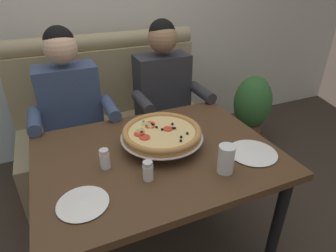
{
  "coord_description": "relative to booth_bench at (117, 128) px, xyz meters",
  "views": [
    {
      "loc": [
        -0.43,
        -1.15,
        1.57
      ],
      "look_at": [
        0.1,
        0.08,
        0.83
      ],
      "focal_mm": 30.36,
      "sensor_mm": 36.0,
      "label": 1
    }
  ],
  "objects": [
    {
      "name": "dining_table",
      "position": [
        0.0,
        -0.92,
        0.25
      ],
      "size": [
        1.22,
        0.91,
        0.73
      ],
      "color": "#4C331E",
      "rests_on": "ground_plane"
    },
    {
      "name": "potted_plant",
      "position": [
        1.32,
        -0.09,
        -0.01
      ],
      "size": [
        0.36,
        0.36,
        0.7
      ],
      "color": "brown",
      "rests_on": "ground_plane"
    },
    {
      "name": "diner_left",
      "position": [
        -0.34,
        -0.27,
        0.31
      ],
      "size": [
        0.54,
        0.64,
        1.27
      ],
      "color": "#2D3342",
      "rests_on": "ground_plane"
    },
    {
      "name": "shaker_pepper_flakes",
      "position": [
        -0.27,
        -0.95,
        0.38
      ],
      "size": [
        0.05,
        0.05,
        0.1
      ],
      "color": "white",
      "rests_on": "dining_table"
    },
    {
      "name": "pizza",
      "position": [
        0.05,
        -0.88,
        0.42
      ],
      "size": [
        0.44,
        0.44,
        0.12
      ],
      "color": "silver",
      "rests_on": "dining_table"
    },
    {
      "name": "plate_near_right",
      "position": [
        0.45,
        -1.13,
        0.34
      ],
      "size": [
        0.25,
        0.25,
        0.02
      ],
      "color": "white",
      "rests_on": "dining_table"
    },
    {
      "name": "ground_plane",
      "position": [
        0.0,
        -0.92,
        -0.4
      ],
      "size": [
        16.0,
        16.0,
        0.0
      ],
      "primitive_type": "plane",
      "color": "#382D26"
    },
    {
      "name": "drinking_glass",
      "position": [
        0.24,
        -1.2,
        0.39
      ],
      "size": [
        0.08,
        0.08,
        0.14
      ],
      "color": "silver",
      "rests_on": "dining_table"
    },
    {
      "name": "diner_right",
      "position": [
        0.34,
        -0.27,
        0.31
      ],
      "size": [
        0.54,
        0.64,
        1.27
      ],
      "color": "#2D3342",
      "rests_on": "ground_plane"
    },
    {
      "name": "shaker_parmesan",
      "position": [
        -0.11,
        -1.11,
        0.37
      ],
      "size": [
        0.05,
        0.05,
        0.1
      ],
      "color": "white",
      "rests_on": "dining_table"
    },
    {
      "name": "booth_bench",
      "position": [
        0.0,
        0.0,
        0.0
      ],
      "size": [
        1.53,
        0.78,
        1.13
      ],
      "color": "#998966",
      "rests_on": "ground_plane"
    },
    {
      "name": "plate_near_left",
      "position": [
        -0.41,
        -1.15,
        0.34
      ],
      "size": [
        0.21,
        0.21,
        0.02
      ],
      "color": "white",
      "rests_on": "dining_table"
    }
  ]
}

